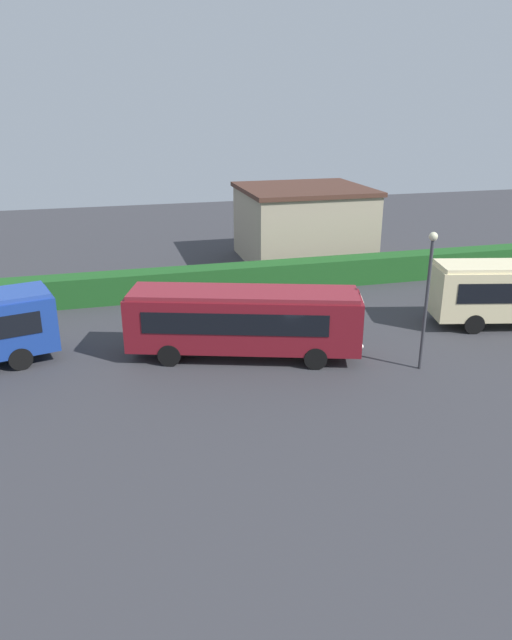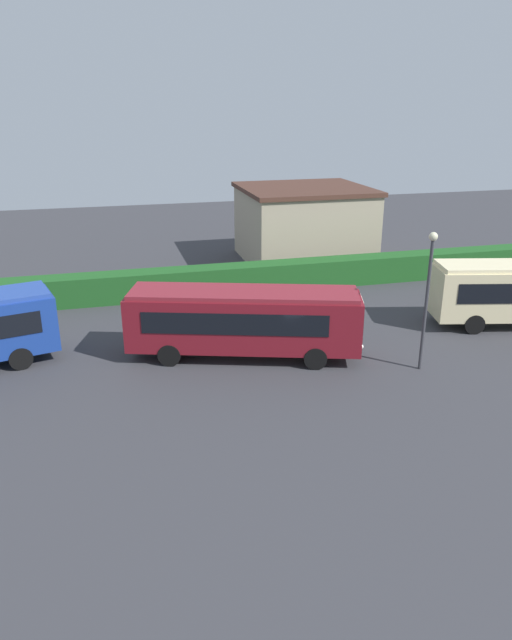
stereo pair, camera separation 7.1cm
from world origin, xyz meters
The scene contains 5 objects.
ground_plane centered at (0.00, 0.00, 0.00)m, with size 87.87×87.87×0.00m, color #38383D.
bus_maroon centered at (-2.54, 0.80, 1.81)m, with size 10.49×5.50×3.13m.
hedge_row centered at (0.00, 10.32, 0.82)m, with size 55.93×1.56×1.65m, color #1E5620.
depot_building centered at (5.72, 16.71, 2.62)m, with size 8.74×8.20×5.21m.
lamppost centered at (4.50, -2.38, 3.70)m, with size 0.36×0.36×5.99m.
Camera 2 is at (-8.25, -23.07, 10.91)m, focal length 33.21 mm.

